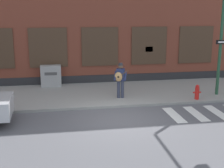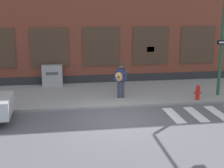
{
  "view_description": "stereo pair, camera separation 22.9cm",
  "coord_description": "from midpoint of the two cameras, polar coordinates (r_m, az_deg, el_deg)",
  "views": [
    {
      "loc": [
        -2.23,
        -11.39,
        4.3
      ],
      "look_at": [
        -0.02,
        1.76,
        1.03
      ],
      "focal_mm": 50.0,
      "sensor_mm": 36.0,
      "label": 1
    },
    {
      "loc": [
        -2.01,
        -11.43,
        4.3
      ],
      "look_at": [
        -0.02,
        1.76,
        1.03
      ],
      "focal_mm": 50.0,
      "sensor_mm": 36.0,
      "label": 2
    }
  ],
  "objects": [
    {
      "name": "building_backdrop",
      "position": [
        19.48,
        -2.4,
        13.73
      ],
      "size": [
        28.0,
        4.06,
        8.58
      ],
      "color": "brown",
      "rests_on": "ground"
    },
    {
      "name": "sidewalk",
      "position": [
        15.85,
        -0.58,
        -1.74
      ],
      "size": [
        28.0,
        4.49,
        0.12
      ],
      "color": "gray",
      "rests_on": "ground"
    },
    {
      "name": "utility_box",
      "position": [
        17.31,
        -10.5,
        1.51
      ],
      "size": [
        1.09,
        0.55,
        1.14
      ],
      "color": "#9E9E9E",
      "rests_on": "sidewalk"
    },
    {
      "name": "fire_hydrant",
      "position": [
        15.08,
        15.82,
        -1.5
      ],
      "size": [
        0.38,
        0.2,
        0.7
      ],
      "color": "red",
      "rests_on": "sidewalk"
    },
    {
      "name": "busker",
      "position": [
        14.66,
        2.03,
        1.05
      ],
      "size": [
        0.72,
        0.66,
        1.68
      ],
      "color": "#33384C",
      "rests_on": "sidewalk"
    },
    {
      "name": "ground_plane",
      "position": [
        12.38,
        1.83,
        -6.54
      ],
      "size": [
        160.0,
        160.0,
        0.0
      ],
      "primitive_type": "plane",
      "color": "#56565B"
    }
  ]
}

